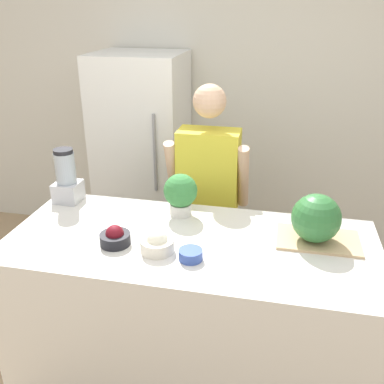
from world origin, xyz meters
name	(u,v)px	position (x,y,z in m)	size (l,w,h in m)	color
wall_back	(234,100)	(0.00, 2.16, 1.30)	(8.00, 0.06, 2.60)	silver
counter_island	(190,314)	(0.00, 0.41, 0.47)	(1.89, 0.83, 0.95)	beige
refrigerator	(143,159)	(-0.71, 1.79, 0.85)	(0.69, 0.66, 1.70)	white
person	(208,201)	(-0.04, 1.14, 0.82)	(0.54, 0.26, 1.61)	#333338
cutting_board	(318,240)	(0.64, 0.54, 0.95)	(0.41, 0.26, 0.01)	tan
watermelon	(316,218)	(0.61, 0.52, 1.08)	(0.24, 0.24, 0.24)	#2D6B33
bowl_cherries	(115,237)	(-0.36, 0.30, 0.99)	(0.15, 0.15, 0.10)	black
bowl_cream	(157,243)	(-0.13, 0.28, 0.99)	(0.16, 0.16, 0.12)	beige
bowl_small_blue	(191,255)	(0.04, 0.24, 0.97)	(0.11, 0.11, 0.05)	#334C9E
blender	(67,179)	(-0.82, 0.72, 1.09)	(0.15, 0.15, 0.33)	#B7B7BC
potted_plant	(181,193)	(-0.11, 0.68, 1.08)	(0.19, 0.19, 0.24)	beige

